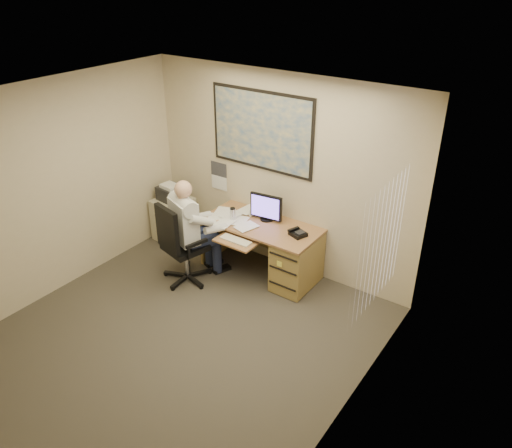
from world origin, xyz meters
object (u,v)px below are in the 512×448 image
Objects in this scene: office_chair at (184,259)px; desk at (282,250)px; filing_cabinet at (173,215)px; person at (186,231)px.

desk is at bearing 51.48° from office_chair.
desk is 1.76× the size of filing_cabinet.
person reaches higher than filing_cabinet.
person is at bearing 113.21° from office_chair.
person is (0.94, -0.72, 0.33)m from filing_cabinet.
office_chair reaches higher than filing_cabinet.
person is (-1.06, -0.71, 0.28)m from desk.
office_chair is (0.95, -0.80, -0.05)m from filing_cabinet.
filing_cabinet is 1.24m from office_chair.
desk is at bearing 7.01° from filing_cabinet.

